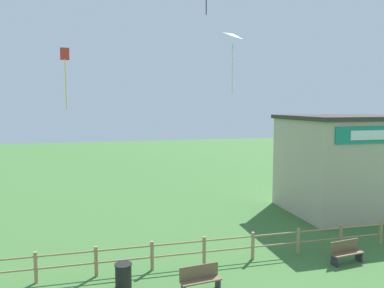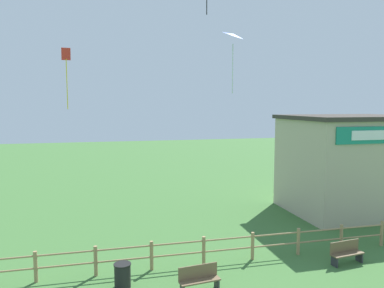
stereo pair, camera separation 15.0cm
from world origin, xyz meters
TOP-DOWN VIEW (x-y plane):
  - wooden_fence at (0.00, 6.27)m, footprint 17.21×0.14m
  - seaside_building at (10.59, 11.59)m, footprint 7.25×6.02m
  - park_bench_near_fence at (-0.76, 4.16)m, footprint 1.49×0.58m
  - park_bench_by_building at (5.70, 4.97)m, footprint 1.49×0.58m
  - trash_bin at (-3.33, 5.11)m, footprint 0.62×0.62m
  - kite_red_diamond at (-5.79, 15.27)m, footprint 0.53×0.25m
  - kite_blue_delta at (2.17, 9.05)m, footprint 1.47×1.46m

SIDE VIEW (x-z plane):
  - trash_bin at x=-3.33m, z-range 0.00..0.88m
  - park_bench_near_fence at x=-0.76m, z-range 0.02..0.94m
  - park_bench_by_building at x=5.70m, z-range 0.02..0.94m
  - wooden_fence at x=0.00m, z-range 0.08..1.25m
  - seaside_building at x=10.59m, z-range 0.02..5.88m
  - kite_red_diamond at x=-5.79m, z-range 6.78..10.32m
  - kite_blue_delta at x=2.17m, z-range 8.19..11.15m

